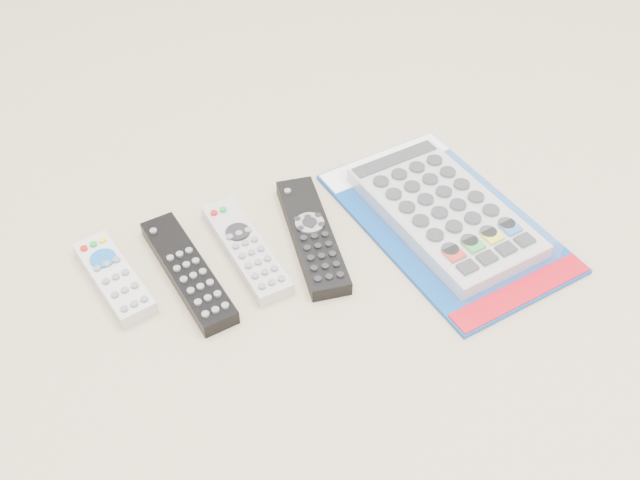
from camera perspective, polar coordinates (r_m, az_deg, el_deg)
name	(u,v)px	position (r m, az deg, el deg)	size (l,w,h in m)	color
remote_small_grey	(114,278)	(0.89, -16.16, -2.91)	(0.07, 0.15, 0.02)	#B9B9BB
remote_slim_black	(188,271)	(0.87, -10.52, -2.47)	(0.07, 0.20, 0.02)	black
remote_silver_dvd	(246,249)	(0.89, -5.94, -0.69)	(0.06, 0.18, 0.02)	#BABABF
remote_large_black	(312,235)	(0.90, -0.65, 0.40)	(0.08, 0.21, 0.02)	black
jumbo_remote_packaged	(444,210)	(0.94, 9.91, 2.38)	(0.23, 0.35, 0.04)	navy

